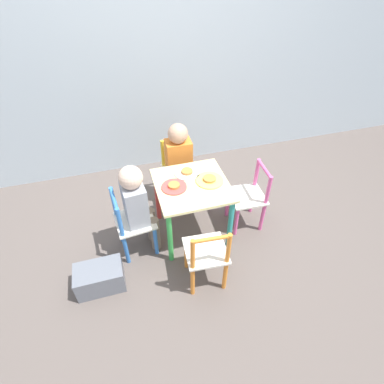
{
  "coord_description": "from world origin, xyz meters",
  "views": [
    {
      "loc": [
        -0.44,
        -1.53,
        1.79
      ],
      "look_at": [
        0.0,
        0.0,
        0.41
      ],
      "focal_mm": 28.0,
      "sensor_mm": 36.0,
      "label": 1
    }
  ],
  "objects_px": {
    "chair_yellow": "(178,171)",
    "kids_table": "(192,194)",
    "storage_bin": "(100,278)",
    "child_left": "(138,203)",
    "child_back": "(179,159)",
    "plate_left": "(174,186)",
    "chair_orange": "(207,256)",
    "chair_blue": "(132,223)",
    "plate_back": "(187,172)",
    "plate_right": "(209,180)",
    "chair_pink": "(249,198)"
  },
  "relations": [
    {
      "from": "chair_yellow",
      "to": "plate_left",
      "type": "distance_m",
      "value": 0.52
    },
    {
      "from": "plate_right",
      "to": "storage_bin",
      "type": "height_order",
      "value": "plate_right"
    },
    {
      "from": "chair_yellow",
      "to": "storage_bin",
      "type": "bearing_deg",
      "value": -132.98
    },
    {
      "from": "storage_bin",
      "to": "chair_blue",
      "type": "bearing_deg",
      "value": 43.76
    },
    {
      "from": "chair_orange",
      "to": "child_left",
      "type": "distance_m",
      "value": 0.57
    },
    {
      "from": "chair_blue",
      "to": "chair_yellow",
      "type": "height_order",
      "value": "same"
    },
    {
      "from": "kids_table",
      "to": "chair_orange",
      "type": "distance_m",
      "value": 0.47
    },
    {
      "from": "chair_yellow",
      "to": "chair_pink",
      "type": "bearing_deg",
      "value": -46.03
    },
    {
      "from": "chair_yellow",
      "to": "plate_left",
      "type": "bearing_deg",
      "value": -105.7
    },
    {
      "from": "plate_left",
      "to": "plate_back",
      "type": "bearing_deg",
      "value": 45.0
    },
    {
      "from": "child_back",
      "to": "plate_left",
      "type": "relative_size",
      "value": 4.18
    },
    {
      "from": "chair_yellow",
      "to": "plate_left",
      "type": "height_order",
      "value": "chair_yellow"
    },
    {
      "from": "chair_blue",
      "to": "chair_orange",
      "type": "distance_m",
      "value": 0.58
    },
    {
      "from": "storage_bin",
      "to": "child_back",
      "type": "bearing_deg",
      "value": 43.6
    },
    {
      "from": "chair_blue",
      "to": "child_left",
      "type": "height_order",
      "value": "child_left"
    },
    {
      "from": "kids_table",
      "to": "storage_bin",
      "type": "xyz_separation_m",
      "value": [
        -0.71,
        -0.3,
        -0.3
      ]
    },
    {
      "from": "plate_right",
      "to": "child_left",
      "type": "bearing_deg",
      "value": -175.8
    },
    {
      "from": "kids_table",
      "to": "child_left",
      "type": "xyz_separation_m",
      "value": [
        -0.39,
        -0.04,
        0.04
      ]
    },
    {
      "from": "chair_yellow",
      "to": "storage_bin",
      "type": "relative_size",
      "value": 1.74
    },
    {
      "from": "chair_blue",
      "to": "child_left",
      "type": "relative_size",
      "value": 0.72
    },
    {
      "from": "chair_yellow",
      "to": "kids_table",
      "type": "bearing_deg",
      "value": -90.0
    },
    {
      "from": "chair_orange",
      "to": "storage_bin",
      "type": "distance_m",
      "value": 0.72
    },
    {
      "from": "kids_table",
      "to": "chair_pink",
      "type": "distance_m",
      "value": 0.47
    },
    {
      "from": "child_left",
      "to": "child_back",
      "type": "relative_size",
      "value": 1.01
    },
    {
      "from": "child_back",
      "to": "chair_pink",
      "type": "bearing_deg",
      "value": -41.92
    },
    {
      "from": "chair_yellow",
      "to": "storage_bin",
      "type": "distance_m",
      "value": 1.05
    },
    {
      "from": "chair_pink",
      "to": "chair_orange",
      "type": "height_order",
      "value": "same"
    },
    {
      "from": "child_left",
      "to": "storage_bin",
      "type": "xyz_separation_m",
      "value": [
        -0.33,
        -0.26,
        -0.35
      ]
    },
    {
      "from": "chair_yellow",
      "to": "plate_right",
      "type": "xyz_separation_m",
      "value": [
        0.12,
        -0.45,
        0.23
      ]
    },
    {
      "from": "chair_blue",
      "to": "chair_orange",
      "type": "height_order",
      "value": "same"
    },
    {
      "from": "chair_blue",
      "to": "storage_bin",
      "type": "height_order",
      "value": "chair_blue"
    },
    {
      "from": "chair_yellow",
      "to": "plate_back",
      "type": "distance_m",
      "value": 0.39
    },
    {
      "from": "chair_blue",
      "to": "kids_table",
      "type": "bearing_deg",
      "value": -90.0
    },
    {
      "from": "chair_blue",
      "to": "chair_orange",
      "type": "xyz_separation_m",
      "value": [
        0.41,
        -0.4,
        0.0
      ]
    },
    {
      "from": "child_left",
      "to": "plate_right",
      "type": "height_order",
      "value": "child_left"
    },
    {
      "from": "chair_pink",
      "to": "child_left",
      "type": "distance_m",
      "value": 0.85
    },
    {
      "from": "chair_blue",
      "to": "chair_orange",
      "type": "relative_size",
      "value": 1.0
    },
    {
      "from": "plate_back",
      "to": "storage_bin",
      "type": "bearing_deg",
      "value": -149.17
    },
    {
      "from": "plate_left",
      "to": "plate_right",
      "type": "xyz_separation_m",
      "value": [
        0.25,
        -0.0,
        0.0
      ]
    },
    {
      "from": "kids_table",
      "to": "chair_blue",
      "type": "distance_m",
      "value": 0.47
    },
    {
      "from": "chair_blue",
      "to": "child_left",
      "type": "xyz_separation_m",
      "value": [
        0.06,
        0.01,
        0.17
      ]
    },
    {
      "from": "child_back",
      "to": "plate_right",
      "type": "relative_size",
      "value": 3.75
    },
    {
      "from": "storage_bin",
      "to": "plate_left",
      "type": "bearing_deg",
      "value": 27.0
    },
    {
      "from": "kids_table",
      "to": "plate_left",
      "type": "distance_m",
      "value": 0.16
    },
    {
      "from": "chair_yellow",
      "to": "plate_left",
      "type": "xyz_separation_m",
      "value": [
        -0.13,
        -0.45,
        0.23
      ]
    },
    {
      "from": "plate_back",
      "to": "kids_table",
      "type": "bearing_deg",
      "value": -90.0
    },
    {
      "from": "child_left",
      "to": "plate_right",
      "type": "distance_m",
      "value": 0.52
    },
    {
      "from": "chair_pink",
      "to": "child_back",
      "type": "bearing_deg",
      "value": -129.86
    },
    {
      "from": "chair_blue",
      "to": "plate_left",
      "type": "height_order",
      "value": "chair_blue"
    },
    {
      "from": "plate_back",
      "to": "plate_right",
      "type": "relative_size",
      "value": 0.94
    }
  ]
}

